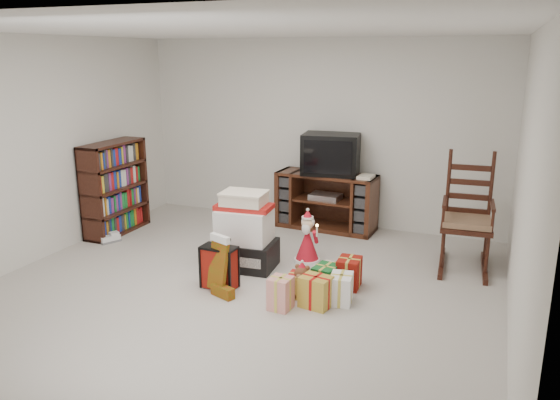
% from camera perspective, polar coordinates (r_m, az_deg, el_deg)
% --- Properties ---
extents(room, '(5.01, 5.01, 2.51)m').
position_cam_1_polar(room, '(5.18, -4.52, 3.36)').
color(room, '#BDB6AD').
rests_on(room, ground).
extents(tv_stand, '(1.35, 0.55, 0.76)m').
position_cam_1_polar(tv_stand, '(7.33, 4.84, -0.12)').
color(tv_stand, '#4E2716').
rests_on(tv_stand, floor).
extents(bookshelf, '(0.33, 0.98, 1.20)m').
position_cam_1_polar(bookshelf, '(7.43, -16.85, 1.06)').
color(bookshelf, '#3C1B10').
rests_on(bookshelf, floor).
extents(rocking_chair, '(0.59, 0.91, 1.33)m').
position_cam_1_polar(rocking_chair, '(6.32, 18.91, -2.70)').
color(rocking_chair, '#3C1B10').
rests_on(rocking_chair, floor).
extents(gift_pile, '(0.70, 0.54, 0.84)m').
position_cam_1_polar(gift_pile, '(6.00, -3.72, -3.70)').
color(gift_pile, black).
rests_on(gift_pile, floor).
extents(red_suitcase, '(0.35, 0.20, 0.52)m').
position_cam_1_polar(red_suitcase, '(5.54, -6.36, -7.00)').
color(red_suitcase, maroon).
rests_on(red_suitcase, floor).
extents(stocking, '(0.31, 0.21, 0.60)m').
position_cam_1_polar(stocking, '(5.41, -6.46, -6.67)').
color(stocking, '#0B6B0D').
rests_on(stocking, floor).
extents(teddy_bear, '(0.22, 0.19, 0.33)m').
position_cam_1_polar(teddy_bear, '(5.35, 2.35, -8.64)').
color(teddy_bear, brown).
rests_on(teddy_bear, floor).
extents(santa_figurine, '(0.30, 0.29, 0.62)m').
position_cam_1_polar(santa_figurine, '(6.18, 2.87, -4.40)').
color(santa_figurine, '#B61323').
rests_on(santa_figurine, floor).
extents(mrs_claus_figurine, '(0.26, 0.25, 0.54)m').
position_cam_1_polar(mrs_claus_figurine, '(6.44, -3.03, -3.87)').
color(mrs_claus_figurine, '#B61323').
rests_on(mrs_claus_figurine, floor).
extents(sneaker_pair, '(0.32, 0.27, 0.09)m').
position_cam_1_polar(sneaker_pair, '(7.24, -17.72, -3.78)').
color(sneaker_pair, white).
rests_on(sneaker_pair, floor).
extents(gift_cluster, '(0.70, 1.02, 0.24)m').
position_cam_1_polar(gift_cluster, '(5.39, 4.22, -8.77)').
color(gift_cluster, '#AA1713').
rests_on(gift_cluster, floor).
extents(crt_television, '(0.78, 0.61, 0.53)m').
position_cam_1_polar(crt_television, '(7.18, 5.33, 4.81)').
color(crt_television, black).
rests_on(crt_television, tv_stand).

